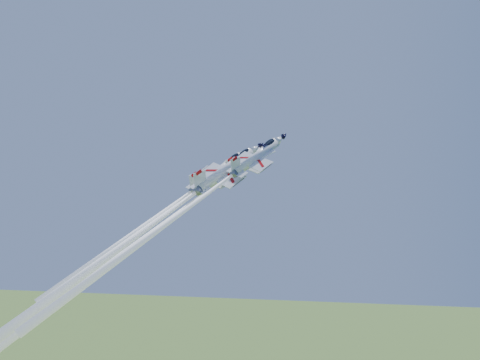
% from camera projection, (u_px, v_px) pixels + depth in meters
% --- Properties ---
extents(jet_lead, '(37.04, 40.64, 47.72)m').
position_uv_depth(jet_lead, '(166.00, 223.00, 105.58)').
color(jet_lead, white).
extents(jet_left, '(28.61, 30.26, 35.02)m').
position_uv_depth(jet_left, '(161.00, 214.00, 106.86)').
color(jet_left, white).
extents(jet_right, '(30.97, 34.02, 39.97)m').
position_uv_depth(jet_right, '(175.00, 217.00, 96.27)').
color(jet_right, white).
extents(jet_slot, '(33.28, 35.71, 41.57)m').
position_uv_depth(jet_slot, '(149.00, 226.00, 99.58)').
color(jet_slot, white).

